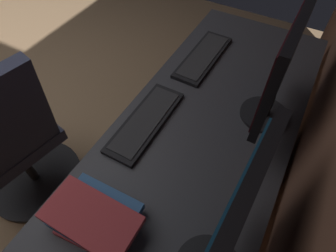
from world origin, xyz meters
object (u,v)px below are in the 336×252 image
monitor_secondary (220,244)px  monitor_primary (283,65)px  book_stack_near (94,217)px  keyboard_spare (203,57)px  office_chair (14,147)px  keyboard_main (146,121)px  drawer_pedestal (209,162)px

monitor_secondary → monitor_primary: bearing=-176.9°
book_stack_near → monitor_primary: bearing=154.6°
monitor_primary → monitor_secondary: size_ratio=1.00×
keyboard_spare → monitor_secondary: bearing=25.1°
monitor_primary → keyboard_spare: bearing=-120.4°
keyboard_spare → office_chair: office_chair is taller
monitor_primary → book_stack_near: bearing=-25.4°
office_chair → keyboard_spare: bearing=139.5°
monitor_secondary → keyboard_spare: bearing=-154.9°
monitor_primary → office_chair: 1.29m
monitor_secondary → keyboard_main: size_ratio=1.19×
drawer_pedestal → book_stack_near: size_ratio=2.36×
drawer_pedestal → monitor_secondary: 0.89m
monitor_primary → keyboard_main: size_ratio=1.18×
monitor_secondary → keyboard_spare: (-0.88, -0.41, -0.26)m
keyboard_main → book_stack_near: 0.44m
monitor_primary → keyboard_main: 0.56m
keyboard_main → office_chair: 0.74m
keyboard_main → office_chair: (0.28, -0.63, -0.28)m
monitor_secondary → office_chair: monitor_secondary is taller
monitor_secondary → keyboard_spare: 1.01m
drawer_pedestal → office_chair: 1.00m
keyboard_spare → book_stack_near: book_stack_near is taller
drawer_pedestal → office_chair: office_chair is taller
monitor_secondary → office_chair: (-0.11, -1.08, -0.54)m
monitor_primary → office_chair: size_ratio=0.51×
monitor_secondary → office_chair: bearing=-95.8°
drawer_pedestal → office_chair: bearing=-62.1°
monitor_secondary → keyboard_spare: monitor_secondary is taller
monitor_primary → keyboard_spare: monitor_primary is taller
drawer_pedestal → monitor_primary: 0.68m
drawer_pedestal → monitor_primary: (-0.09, 0.16, 0.65)m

